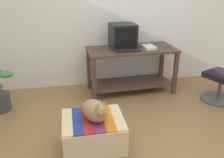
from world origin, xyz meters
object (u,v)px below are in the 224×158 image
object	(u,v)px
tv_monitor	(123,36)
book	(149,47)
cat	(96,110)
desk	(131,62)
keyboard	(128,51)
ottoman_with_blanket	(93,134)

from	to	relation	value
tv_monitor	book	xyz separation A→B (m)	(0.40, -0.11, -0.17)
tv_monitor	cat	size ratio (longest dim) A/B	0.94
desk	cat	xyz separation A→B (m)	(-0.75, -1.45, 0.01)
desk	keyboard	world-z (taller)	keyboard
keyboard	cat	size ratio (longest dim) A/B	0.92
keyboard	book	bearing A→B (deg)	14.40
book	tv_monitor	bearing A→B (deg)	158.16
desk	keyboard	bearing A→B (deg)	-128.36
tv_monitor	cat	xyz separation A→B (m)	(-0.62, -1.53, -0.41)
desk	tv_monitor	xyz separation A→B (m)	(-0.13, 0.08, 0.42)
tv_monitor	keyboard	distance (m)	0.28
keyboard	cat	xyz separation A→B (m)	(-0.65, -1.30, -0.24)
desk	tv_monitor	bearing A→B (deg)	144.88
ottoman_with_blanket	cat	distance (m)	0.31
book	keyboard	bearing A→B (deg)	-169.19
keyboard	book	world-z (taller)	book
keyboard	cat	bearing A→B (deg)	-119.08
keyboard	book	size ratio (longest dim) A/B	1.57
tv_monitor	book	size ratio (longest dim) A/B	1.61
cat	book	bearing A→B (deg)	31.88
keyboard	cat	world-z (taller)	keyboard
tv_monitor	cat	bearing A→B (deg)	-115.35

